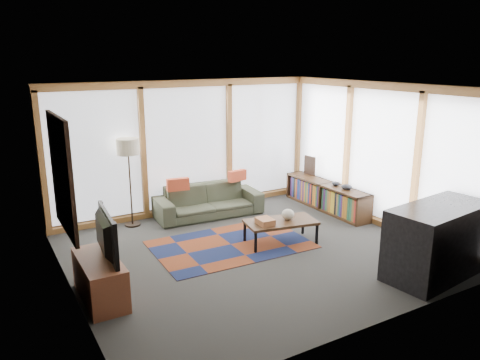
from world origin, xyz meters
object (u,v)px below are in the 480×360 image
bookshelf (326,196)px  tv_console (100,279)px  sofa (208,201)px  floor_lamp (130,183)px  coffee_table (281,232)px  bar_counter (438,241)px  television (100,235)px

bookshelf → tv_console: bearing=-164.2°
bookshelf → sofa: bearing=159.2°
sofa → floor_lamp: 1.57m
coffee_table → bookshelf: bearing=28.8°
floor_lamp → coffee_table: 2.86m
floor_lamp → sofa: bearing=-8.1°
sofa → bar_counter: size_ratio=1.28×
bookshelf → bar_counter: bearing=-100.7°
bar_counter → floor_lamp: bearing=120.3°
floor_lamp → coffee_table: bearing=-47.6°
sofa → television: (-2.60, -2.19, 0.55)m
tv_console → bar_counter: bar_counter is taller
coffee_table → bar_counter: (1.25, -2.07, 0.32)m
sofa → television: bearing=-135.5°
floor_lamp → television: (-1.14, -2.40, 0.04)m
bookshelf → bar_counter: size_ratio=1.36×
floor_lamp → bookshelf: 3.90m
floor_lamp → bar_counter: size_ratio=1.00×
sofa → bookshelf: 2.40m
sofa → bookshelf: (2.25, -0.85, -0.03)m
floor_lamp → tv_console: bearing=-115.9°
sofa → television: television is taller
sofa → tv_console: size_ratio=1.86×
floor_lamp → television: floor_lamp is taller
floor_lamp → television: 2.66m
floor_lamp → coffee_table: floor_lamp is taller
sofa → coffee_table: (0.42, -1.86, -0.11)m
bookshelf → bar_counter: (-0.58, -3.08, 0.24)m
floor_lamp → tv_console: size_ratio=1.46×
tv_console → bar_counter: bearing=-21.4°
floor_lamp → tv_console: 2.77m
coffee_table → tv_console: size_ratio=1.05×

